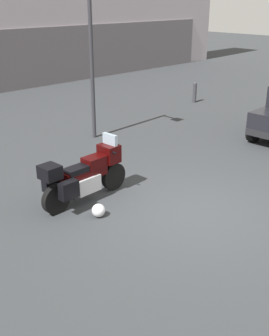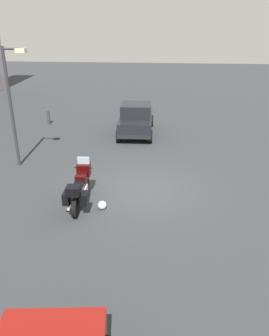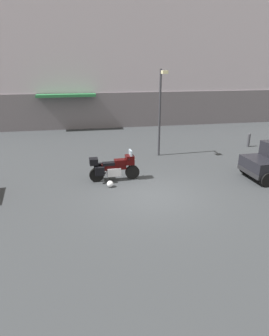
{
  "view_description": "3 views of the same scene",
  "coord_description": "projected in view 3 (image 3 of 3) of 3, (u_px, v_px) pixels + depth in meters",
  "views": [
    {
      "loc": [
        -6.2,
        -4.68,
        4.16
      ],
      "look_at": [
        -0.8,
        0.88,
        0.97
      ],
      "focal_mm": 44.62,
      "sensor_mm": 36.0,
      "label": 1
    },
    {
      "loc": [
        -10.69,
        -0.69,
        5.53
      ],
      "look_at": [
        -0.07,
        0.3,
        0.86
      ],
      "focal_mm": 35.85,
      "sensor_mm": 36.0,
      "label": 2
    },
    {
      "loc": [
        -2.65,
        -10.39,
        4.96
      ],
      "look_at": [
        -0.5,
        0.91,
        0.9
      ],
      "focal_mm": 31.67,
      "sensor_mm": 36.0,
      "label": 3
    }
  ],
  "objects": [
    {
      "name": "helmet",
      "position": [
        110.0,
        184.0,
        12.56
      ],
      "size": [
        0.28,
        0.28,
        0.28
      ],
      "primitive_type": "sphere",
      "color": "silver",
      "rests_on": "ground"
    },
    {
      "name": "motorcycle",
      "position": [
        114.0,
        167.0,
        13.13
      ],
      "size": [
        2.26,
        0.77,
        1.36
      ],
      "rotation": [
        0.0,
        0.0,
        0.04
      ],
      "color": "black",
      "rests_on": "ground"
    },
    {
      "name": "ground_plane",
      "position": [
        151.0,
        196.0,
        11.74
      ],
      "size": [
        80.0,
        80.0,
        0.0
      ],
      "primitive_type": "plane",
      "color": "#2D3033"
    },
    {
      "name": "bollard_curbside",
      "position": [
        249.0,
        140.0,
        18.59
      ],
      "size": [
        0.16,
        0.16,
        0.87
      ],
      "color": "#333338",
      "rests_on": "ground"
    },
    {
      "name": "building_facade_rear",
      "position": [
        108.0,
        62.0,
        23.7
      ],
      "size": [
        37.44,
        3.4,
        10.33
      ],
      "color": "#B2A8B2",
      "rests_on": "ground"
    },
    {
      "name": "streetlamp_curbside",
      "position": [
        161.0,
        105.0,
        15.89
      ],
      "size": [
        0.28,
        0.94,
        4.71
      ],
      "color": "#2D2D33",
      "rests_on": "ground"
    }
  ]
}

